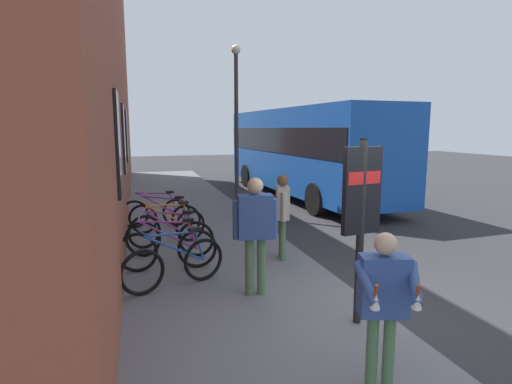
% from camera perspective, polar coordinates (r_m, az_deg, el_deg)
% --- Properties ---
extents(ground, '(60.00, 60.00, 0.00)m').
position_cam_1_polar(ground, '(11.75, 5.17, -4.18)').
color(ground, '#2D2D30').
extents(sidewalk_pavement, '(24.00, 3.50, 0.12)m').
position_cam_1_polar(sidewalk_pavement, '(12.99, -9.53, -2.74)').
color(sidewalk_pavement, slate).
rests_on(sidewalk_pavement, ground).
extents(station_facade, '(22.00, 0.65, 9.76)m').
position_cam_1_polar(station_facade, '(13.83, -19.47, 17.67)').
color(station_facade, brown).
rests_on(station_facade, ground).
extents(bicycle_under_window, '(0.72, 1.69, 0.97)m').
position_cam_1_polar(bicycle_under_window, '(6.74, -11.23, -9.77)').
color(bicycle_under_window, black).
rests_on(bicycle_under_window, sidewalk_pavement).
extents(bicycle_beside_lamp, '(0.48, 1.77, 0.97)m').
position_cam_1_polar(bicycle_beside_lamp, '(7.56, -12.13, -7.74)').
color(bicycle_beside_lamp, black).
rests_on(bicycle_beside_lamp, sidewalk_pavement).
extents(bicycle_far_end, '(0.64, 1.72, 0.97)m').
position_cam_1_polar(bicycle_far_end, '(8.31, -11.88, -6.21)').
color(bicycle_far_end, black).
rests_on(bicycle_far_end, sidewalk_pavement).
extents(bicycle_mid_rack, '(0.65, 1.71, 0.97)m').
position_cam_1_polar(bicycle_mid_rack, '(9.16, -12.09, -4.80)').
color(bicycle_mid_rack, black).
rests_on(bicycle_mid_rack, sidewalk_pavement).
extents(bicycle_leaning_wall, '(0.70, 1.69, 0.97)m').
position_cam_1_polar(bicycle_leaning_wall, '(10.09, -12.57, -3.56)').
color(bicycle_leaning_wall, black).
rests_on(bicycle_leaning_wall, sidewalk_pavement).
extents(bicycle_nearest_sign, '(0.48, 1.77, 0.97)m').
position_cam_1_polar(bicycle_nearest_sign, '(10.85, -13.75, -2.73)').
color(bicycle_nearest_sign, black).
rests_on(bicycle_nearest_sign, sidewalk_pavement).
extents(transit_info_sign, '(0.17, 0.56, 2.40)m').
position_cam_1_polar(transit_info_sign, '(5.31, 14.46, -1.43)').
color(transit_info_sign, black).
rests_on(transit_info_sign, sidewalk_pavement).
extents(city_bus, '(10.62, 3.09, 3.35)m').
position_cam_1_polar(city_bus, '(15.99, 6.60, 6.20)').
color(city_bus, '#1951B2').
rests_on(city_bus, ground).
extents(pedestrian_by_facade, '(0.61, 0.35, 1.65)m').
position_cam_1_polar(pedestrian_by_facade, '(7.89, 3.70, -2.22)').
color(pedestrian_by_facade, '#4C724C').
rests_on(pedestrian_by_facade, sidewalk_pavement).
extents(pedestrian_near_bus, '(0.33, 0.67, 1.80)m').
position_cam_1_polar(pedestrian_near_bus, '(6.15, -0.11, -4.50)').
color(pedestrian_near_bus, '#4C724C').
rests_on(pedestrian_near_bus, sidewalk_pavement).
extents(tourist_with_hotdogs, '(0.63, 0.63, 1.57)m').
position_cam_1_polar(tourist_with_hotdogs, '(4.13, 17.36, -13.61)').
color(tourist_with_hotdogs, '#4C724C').
rests_on(tourist_with_hotdogs, sidewalk_pavement).
extents(street_lamp, '(0.28, 0.28, 4.92)m').
position_cam_1_polar(street_lamp, '(12.39, -2.75, 10.76)').
color(street_lamp, '#333338').
rests_on(street_lamp, sidewalk_pavement).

